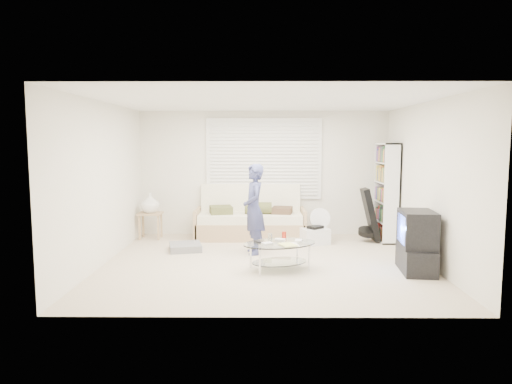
{
  "coord_description": "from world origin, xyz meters",
  "views": [
    {
      "loc": [
        -0.08,
        -6.99,
        1.88
      ],
      "look_at": [
        -0.14,
        0.3,
        1.08
      ],
      "focal_mm": 32.0,
      "sensor_mm": 36.0,
      "label": 1
    }
  ],
  "objects_px": {
    "futon_sofa": "(250,221)",
    "coffee_table": "(280,248)",
    "tv_unit": "(417,242)",
    "bookshelf": "(386,192)"
  },
  "relations": [
    {
      "from": "bookshelf",
      "to": "tv_unit",
      "type": "xyz_separation_m",
      "value": [
        -0.13,
        -2.12,
        -0.5
      ]
    },
    {
      "from": "tv_unit",
      "to": "coffee_table",
      "type": "xyz_separation_m",
      "value": [
        -1.98,
        0.08,
        -0.11
      ]
    },
    {
      "from": "coffee_table",
      "to": "futon_sofa",
      "type": "bearing_deg",
      "value": 101.91
    },
    {
      "from": "futon_sofa",
      "to": "tv_unit",
      "type": "bearing_deg",
      "value": -43.66
    },
    {
      "from": "bookshelf",
      "to": "coffee_table",
      "type": "height_order",
      "value": "bookshelf"
    },
    {
      "from": "tv_unit",
      "to": "coffee_table",
      "type": "bearing_deg",
      "value": 177.73
    },
    {
      "from": "futon_sofa",
      "to": "coffee_table",
      "type": "distance_m",
      "value": 2.32
    },
    {
      "from": "futon_sofa",
      "to": "tv_unit",
      "type": "distance_m",
      "value": 3.41
    },
    {
      "from": "futon_sofa",
      "to": "coffee_table",
      "type": "height_order",
      "value": "futon_sofa"
    },
    {
      "from": "futon_sofa",
      "to": "coffee_table",
      "type": "relative_size",
      "value": 1.69
    }
  ]
}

